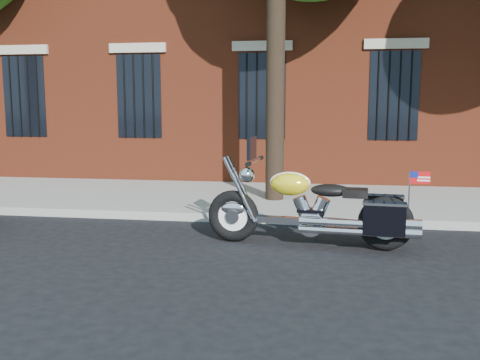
# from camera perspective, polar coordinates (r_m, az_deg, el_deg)

# --- Properties ---
(ground) EXTENTS (120.00, 120.00, 0.00)m
(ground) POSITION_cam_1_polar(r_m,az_deg,el_deg) (7.93, -1.82, -6.67)
(ground) COLOR black
(ground) RESTS_ON ground
(curb) EXTENTS (40.00, 0.16, 0.15)m
(curb) POSITION_cam_1_polar(r_m,az_deg,el_deg) (9.24, -0.26, -4.05)
(curb) COLOR gray
(curb) RESTS_ON ground
(sidewalk) EXTENTS (40.00, 3.60, 0.15)m
(sidewalk) POSITION_cam_1_polar(r_m,az_deg,el_deg) (11.06, 1.26, -2.02)
(sidewalk) COLOR gray
(sidewalk) RESTS_ON ground
(motorcycle) EXTENTS (3.04, 1.01, 1.55)m
(motorcycle) POSITION_cam_1_polar(r_m,az_deg,el_deg) (7.65, 8.34, -3.27)
(motorcycle) COLOR black
(motorcycle) RESTS_ON ground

